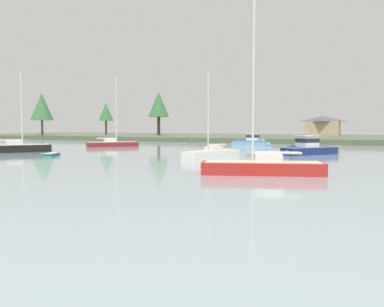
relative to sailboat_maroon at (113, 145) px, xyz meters
The scene contains 12 objects.
far_shore_bank 61.28m from the sailboat_maroon, 59.83° to the left, with size 239.64×59.65×1.06m, color #4C563D.
sailboat_maroon is the anchor object (origin of this frame).
cruiser_navy 35.35m from the sailboat_maroon, 11.12° to the right, with size 7.11×8.27×4.29m.
dinghy_teal 23.31m from the sailboat_maroon, 71.78° to the right, with size 2.32×3.17×0.51m.
cruiser_skyblue 26.30m from the sailboat_maroon, 33.80° to the left, with size 7.58×2.72×4.25m.
sailboat_red 46.11m from the sailboat_maroon, 39.78° to the right, with size 9.30×5.12×14.00m.
sailboat_white 31.82m from the sailboat_maroon, 33.69° to the right, with size 4.44×7.76×10.07m.
sailboat_black 18.89m from the sailboat_maroon, 97.07° to the right, with size 7.02×8.58×11.81m.
shore_tree_inland_c 57.05m from the sailboat_maroon, 147.80° to the left, with size 6.58×6.58×12.47m.
shore_tree_right 48.32m from the sailboat_maroon, 109.95° to the left, with size 6.05×6.05×12.85m.
shore_tree_center 52.11m from the sailboat_maroon, 128.57° to the left, with size 4.32×4.32×9.63m.
cottage_near_water 68.73m from the sailboat_maroon, 65.74° to the left, with size 9.95×6.50×5.64m.
Camera 1 is at (12.49, -5.60, 3.54)m, focal length 37.36 mm.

